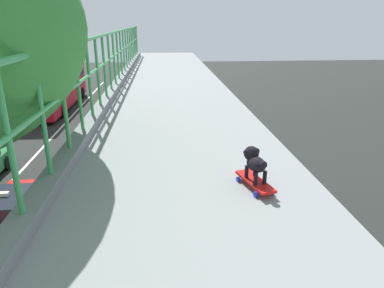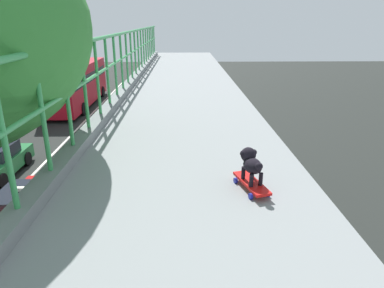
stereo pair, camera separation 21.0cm
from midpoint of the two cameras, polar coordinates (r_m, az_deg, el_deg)
The scene contains 4 objects.
car_red_taxi_fifth at distance 13.60m, azimuth -25.05°, elevation -9.25°, with size 1.88×4.29×1.47m.
city_bus at distance 30.20m, azimuth -18.39°, elevation 9.53°, with size 2.68×10.67×3.45m.
toy_skateboard at distance 3.19m, azimuth 11.62°, elevation -6.41°, with size 0.28×0.52×0.08m.
small_dog at distance 3.14m, azimuth 11.60°, elevation -2.98°, with size 0.21×0.33×0.29m.
Camera 2 is at (1.00, -0.92, 6.79)m, focal length 32.38 mm.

